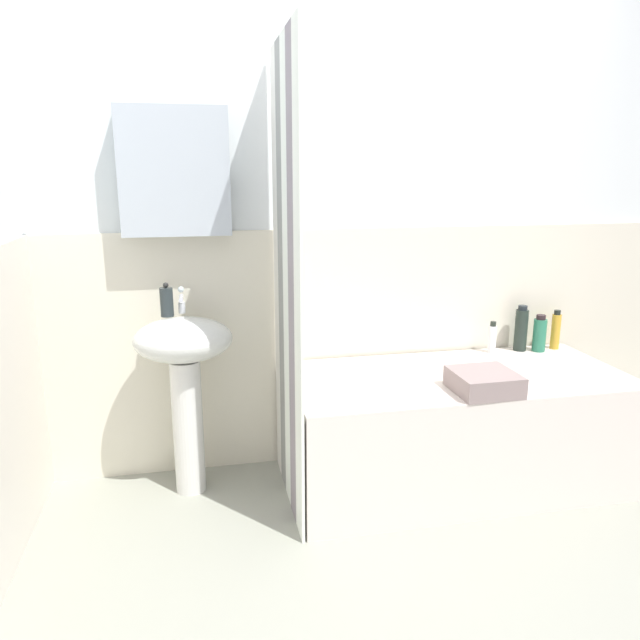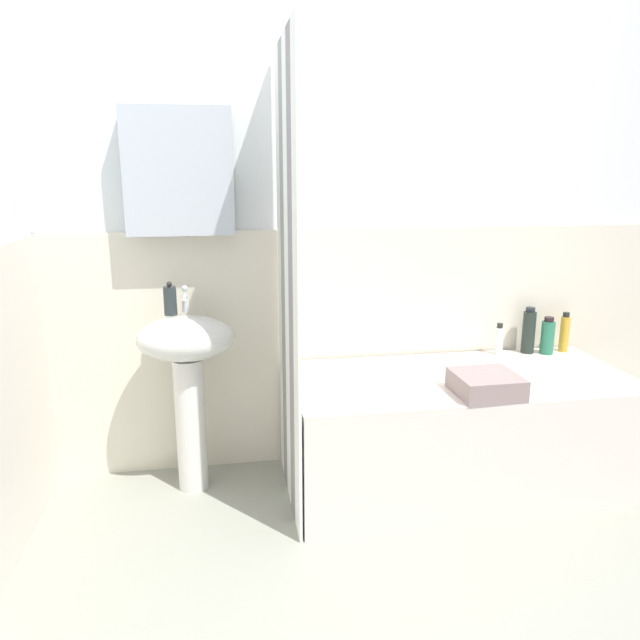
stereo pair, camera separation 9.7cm
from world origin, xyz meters
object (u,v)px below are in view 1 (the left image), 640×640
Objects in this scene: conditioner_bottle at (556,330)px; body_wash_bottle at (521,329)px; shampoo_bottle at (540,334)px; soap_dispenser at (167,302)px; bathtub at (454,428)px; sink at (185,366)px; lotion_bottle at (492,338)px; towel_folded at (484,382)px.

body_wash_bottle reaches higher than conditioner_bottle.
soap_dispenser is at bearing -178.62° from shampoo_bottle.
sink is at bearing 172.11° from bathtub.
lotion_bottle is (-0.36, 0.00, -0.02)m from conditioner_bottle.
soap_dispenser reaches higher than shampoo_bottle.
conditioner_bottle is 0.11m from shampoo_bottle.
towel_folded is (-0.67, -0.53, -0.05)m from conditioner_bottle.
towel_folded is at bearing -19.01° from soap_dispenser.
sink reaches higher than bathtub.
body_wash_bottle is (1.74, 0.13, 0.05)m from sink.
lotion_bottle is at bearing 2.51° from soap_dispenser.
sink is at bearing -177.07° from shampoo_bottle.
conditioner_bottle is (0.69, 0.29, 0.37)m from bathtub.
soap_dispenser is 1.91m from shampoo_bottle.
soap_dispenser reaches higher than conditioner_bottle.
bathtub is (1.25, -0.17, -0.34)m from sink.
soap_dispenser is at bearing -177.50° from body_wash_bottle.
soap_dispenser is at bearing -177.49° from lotion_bottle.
towel_folded is at bearing -86.65° from bathtub.
conditioner_bottle is 0.37m from lotion_bottle.
conditioner_bottle is at bearing -2.71° from body_wash_bottle.
shampoo_bottle is 0.74× the size of towel_folded.
sink is 1.33m from towel_folded.
conditioner_bottle reaches higher than towel_folded.
conditioner_bottle is at bearing 12.30° from shampoo_bottle.
bathtub is at bearing -157.13° from conditioner_bottle.
sink reaches higher than lotion_bottle.
shampoo_bottle reaches higher than bathtub.
soap_dispenser is 0.63× the size of body_wash_bottle.
soap_dispenser is 1.66m from lotion_bottle.
body_wash_bottle is at bearing 31.48° from bathtub.
conditioner_bottle reaches higher than bathtub.
sink is 1.31m from bathtub.
sink reaches higher than towel_folded.
sink is 0.53× the size of bathtub.
shampoo_bottle is at bearing 24.71° from bathtub.
lotion_bottle is at bearing 174.15° from shampoo_bottle.
towel_folded is at bearing -138.38° from shampoo_bottle.
towel_folded is at bearing -17.94° from sink.
soap_dispenser is 1.82m from body_wash_bottle.
sink is at bearing -175.64° from lotion_bottle.
conditioner_bottle is (2.00, 0.07, -0.26)m from soap_dispenser.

